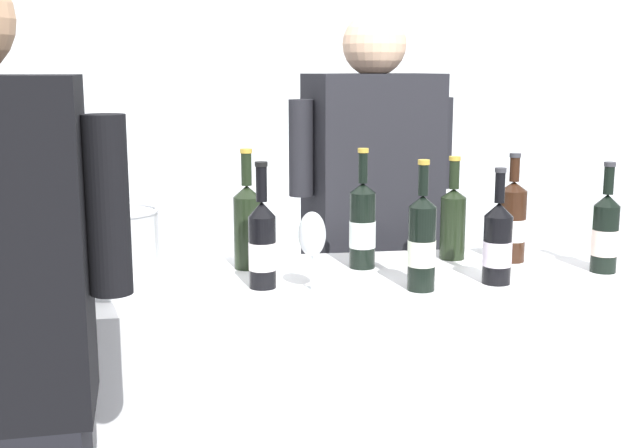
% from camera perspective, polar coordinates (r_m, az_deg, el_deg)
% --- Properties ---
extents(wall_back, '(8.00, 0.10, 2.80)m').
position_cam_1_polar(wall_back, '(4.73, -5.91, 8.80)').
color(wall_back, silver).
rests_on(wall_back, ground_plane).
extents(wine_bottle_0, '(0.07, 0.07, 0.34)m').
position_cam_1_polar(wine_bottle_0, '(2.09, 7.17, -1.31)').
color(wine_bottle_0, black).
rests_on(wine_bottle_0, counter).
extents(wine_bottle_1, '(0.08, 0.08, 0.34)m').
position_cam_1_polar(wine_bottle_1, '(2.31, 3.00, -0.09)').
color(wine_bottle_1, black).
rests_on(wine_bottle_1, counter).
extents(wine_bottle_2, '(0.07, 0.07, 0.31)m').
position_cam_1_polar(wine_bottle_2, '(2.40, 19.39, -0.59)').
color(wine_bottle_2, black).
rests_on(wine_bottle_2, counter).
extents(wine_bottle_3, '(0.08, 0.08, 0.34)m').
position_cam_1_polar(wine_bottle_3, '(2.31, -5.13, 0.04)').
color(wine_bottle_3, black).
rests_on(wine_bottle_3, counter).
extents(wine_bottle_4, '(0.08, 0.08, 0.32)m').
position_cam_1_polar(wine_bottle_4, '(2.45, 13.35, 0.19)').
color(wine_bottle_4, black).
rests_on(wine_bottle_4, counter).
extents(wine_bottle_5, '(0.07, 0.07, 0.33)m').
position_cam_1_polar(wine_bottle_5, '(2.10, -4.08, -1.41)').
color(wine_bottle_5, black).
rests_on(wine_bottle_5, counter).
extents(wine_bottle_6, '(0.08, 0.08, 0.31)m').
position_cam_1_polar(wine_bottle_6, '(2.19, 12.36, -1.33)').
color(wine_bottle_6, black).
rests_on(wine_bottle_6, counter).
extents(wine_bottle_7, '(0.08, 0.08, 0.31)m').
position_cam_1_polar(wine_bottle_7, '(2.45, 9.32, 0.26)').
color(wine_bottle_7, black).
rests_on(wine_bottle_7, counter).
extents(wine_glass, '(0.07, 0.07, 0.21)m').
position_cam_1_polar(wine_glass, '(2.06, -0.56, -0.96)').
color(wine_glass, silver).
rests_on(wine_glass, counter).
extents(ice_bucket, '(0.24, 0.24, 0.21)m').
position_cam_1_polar(ice_bucket, '(2.15, -14.27, -1.71)').
color(ice_bucket, silver).
rests_on(ice_bucket, counter).
extents(person_server, '(0.59, 0.33, 1.76)m').
position_cam_1_polar(person_server, '(2.84, 3.63, -3.70)').
color(person_server, black).
rests_on(person_server, ground_plane).
extents(potted_shrub, '(0.51, 0.60, 1.26)m').
position_cam_1_polar(potted_shrub, '(3.20, 4.89, -2.81)').
color(potted_shrub, brown).
rests_on(potted_shrub, ground_plane).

